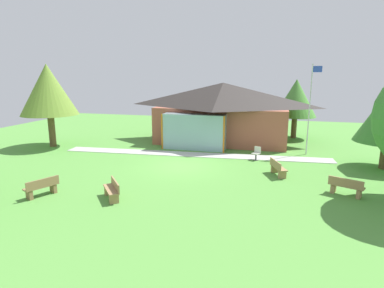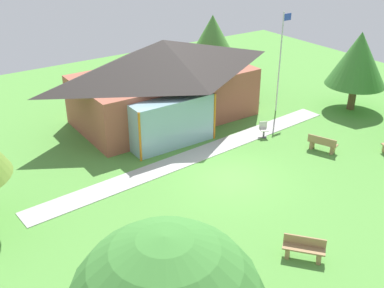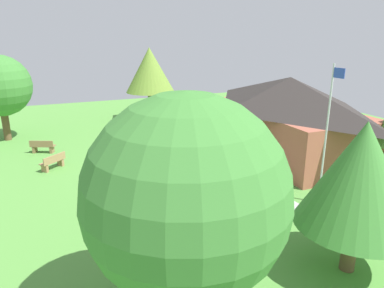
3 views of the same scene
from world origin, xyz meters
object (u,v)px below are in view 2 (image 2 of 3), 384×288
(pavilion, at_px, (164,80))
(bench_front_center, at_px, (304,249))
(bench_mid_right, at_px, (322,144))
(flagpole, at_px, (280,58))
(tree_behind_pavilion_right, at_px, (212,39))
(patio_chair_lawn_spare, at_px, (264,130))
(tree_east_hedge, at_px, (358,59))

(pavilion, bearing_deg, bench_front_center, -100.54)
(bench_mid_right, bearing_deg, flagpole, 138.78)
(bench_front_center, bearing_deg, pavilion, -50.31)
(pavilion, distance_m, tree_behind_pavilion_right, 6.68)
(tree_behind_pavilion_right, bearing_deg, flagpole, -83.73)
(bench_front_center, bearing_deg, patio_chair_lawn_spare, -74.03)
(tree_east_hedge, distance_m, tree_behind_pavilion_right, 9.61)
(pavilion, distance_m, bench_mid_right, 9.56)
(bench_mid_right, bearing_deg, pavilion, -172.54)
(pavilion, relative_size, bench_front_center, 7.76)
(flagpole, distance_m, bench_mid_right, 6.45)
(flagpole, bearing_deg, tree_behind_pavilion_right, 96.27)
(flagpole, relative_size, patio_chair_lawn_spare, 7.08)
(pavilion, xyz_separation_m, patio_chair_lawn_spare, (3.20, -5.13, -2.06))
(flagpole, bearing_deg, bench_front_center, -129.77)
(tree_east_hedge, bearing_deg, bench_mid_right, -153.83)
(tree_behind_pavilion_right, bearing_deg, bench_front_center, -116.51)
(pavilion, xyz_separation_m, bench_front_center, (-2.52, -13.53, -2.07))
(tree_east_hedge, xyz_separation_m, tree_behind_pavilion_right, (-4.71, 8.37, 0.20))
(pavilion, height_order, flagpole, flagpole)
(pavilion, distance_m, bench_front_center, 13.92)
(bench_front_center, relative_size, patio_chair_lawn_spare, 1.67)
(bench_front_center, bearing_deg, tree_behind_pavilion_right, -66.28)
(bench_front_center, height_order, tree_east_hedge, tree_east_hedge)
(flagpole, relative_size, bench_mid_right, 3.91)
(pavilion, relative_size, tree_behind_pavilion_right, 2.22)
(pavilion, bearing_deg, flagpole, -23.04)
(tree_east_hedge, bearing_deg, bench_front_center, -147.45)
(tree_east_hedge, height_order, tree_behind_pavilion_right, tree_behind_pavilion_right)
(bench_front_center, relative_size, tree_behind_pavilion_right, 0.29)
(bench_mid_right, distance_m, tree_behind_pavilion_right, 11.78)
(bench_front_center, relative_size, bench_mid_right, 0.92)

